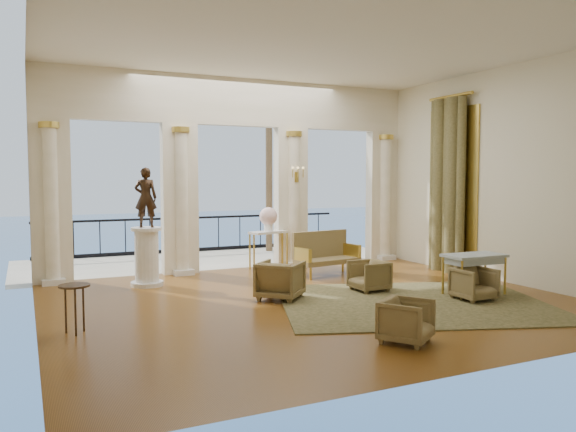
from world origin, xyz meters
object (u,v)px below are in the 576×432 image
armchair_a (406,319)px  statue (146,197)px  armchair_c (369,274)px  side_table (74,292)px  settee (325,253)px  game_table (474,258)px  armchair_d (280,278)px  console_table (268,238)px  pedestal (147,258)px  armchair_b (474,282)px

armchair_a → statue: (-2.34, 5.42, 1.47)m
armchair_c → side_table: side_table is taller
settee → game_table: bearing=-73.0°
statue → side_table: (-1.61, -3.08, -1.19)m
game_table → settee: bearing=116.5°
settee → game_table: size_ratio=1.37×
armchair_a → side_table: side_table is taller
armchair_d → statue: 3.30m
armchair_a → console_table: bearing=49.4°
pedestal → side_table: pedestal is taller
armchair_b → console_table: size_ratio=0.64×
armchair_c → armchair_a: bearing=-27.3°
armchair_c → console_table: 3.35m
armchair_a → settee: bearing=38.8°
console_table → armchair_a: bearing=-113.7°
armchair_c → armchair_d: 1.85m
game_table → pedestal: 6.39m
armchair_c → side_table: size_ratio=0.94×
settee → statue: size_ratio=1.29×
armchair_a → pedestal: 5.91m
armchair_c → side_table: 5.43m
armchair_d → settee: (1.95, 1.87, 0.10)m
settee → pedestal: pedestal is taller
settee → side_table: bearing=-162.2°
armchair_d → pedestal: 2.99m
armchair_a → armchair_b: size_ratio=0.98×
settee → armchair_c: bearing=-101.2°
armchair_b → settee: settee is taller
pedestal → statue: bearing=90.0°
armchair_b → settee: 3.63m
game_table → statue: size_ratio=0.95×
statue → game_table: bearing=164.6°
statue → console_table: statue is taller
statue → side_table: 3.67m
armchair_c → statue: bearing=-124.3°
side_table → settee: bearing=25.9°
game_table → side_table: game_table is taller
armchair_d → side_table: size_ratio=1.10×
armchair_c → pedestal: pedestal is taller
statue → console_table: (3.05, 0.87, -1.04)m
armchair_b → side_table: size_ratio=0.94×
armchair_b → side_table: (-6.62, 0.79, 0.27)m
armchair_d → side_table: (-3.54, -0.79, 0.22)m
settee → statue: bearing=165.8°
armchair_b → pedestal: pedestal is taller
armchair_a → pedestal: pedestal is taller
console_table → side_table: size_ratio=1.47×
armchair_c → settee: 1.96m
armchair_b → armchair_d: 3.46m
armchair_c → pedestal: size_ratio=0.55×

